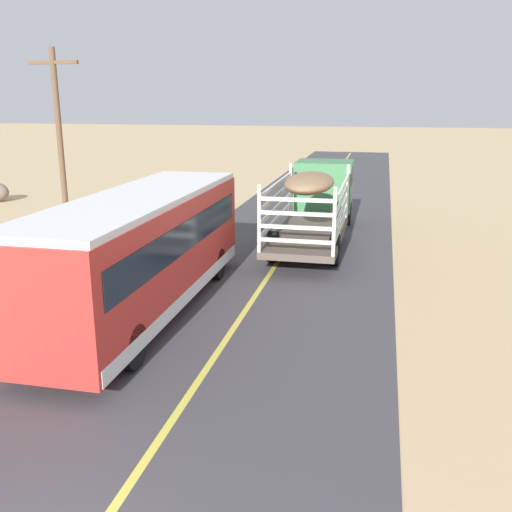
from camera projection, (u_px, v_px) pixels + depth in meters
name	position (u px, v px, depth m)	size (l,w,h in m)	color
livestock_truck	(319.00, 193.00, 23.95)	(2.53, 9.70, 3.02)	#3F7F4C
bus	(142.00, 250.00, 15.14)	(2.54, 10.00, 3.21)	red
power_pole_mid	(60.00, 136.00, 24.01)	(2.20, 0.24, 7.66)	brown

